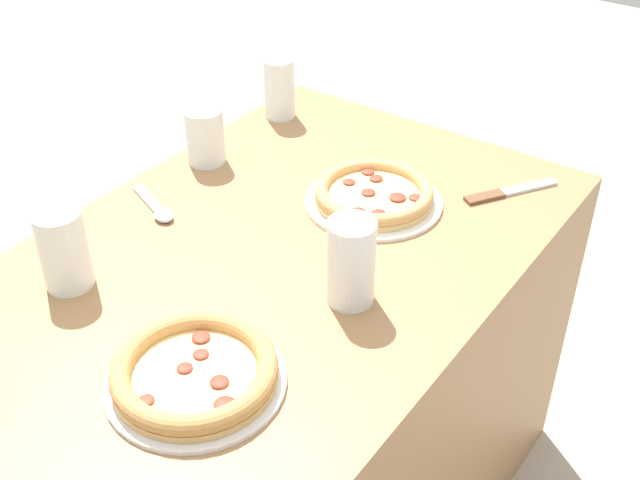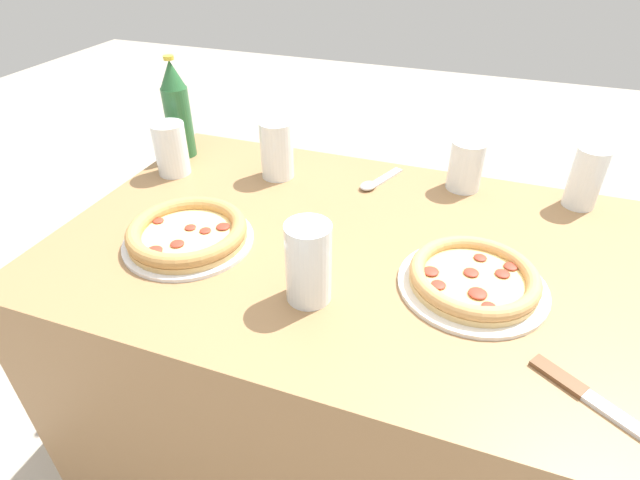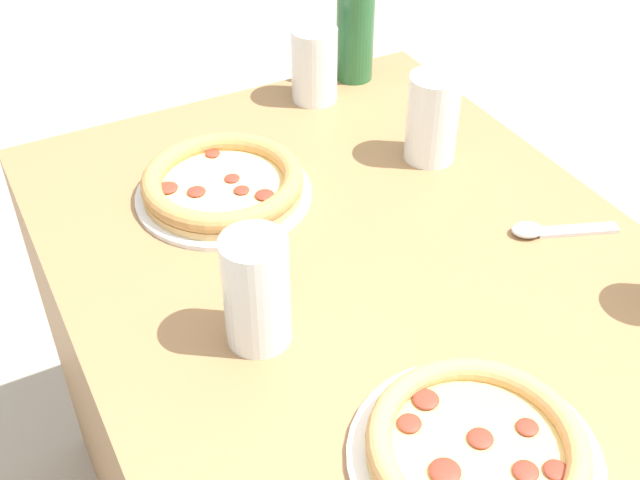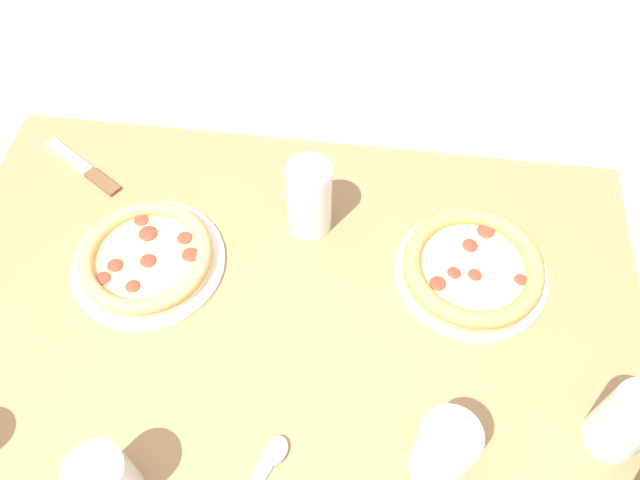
{
  "view_description": "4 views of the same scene",
  "coord_description": "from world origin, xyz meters",
  "px_view_note": "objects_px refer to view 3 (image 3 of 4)",
  "views": [
    {
      "loc": [
        0.88,
        0.74,
        1.6
      ],
      "look_at": [
        0.0,
        0.11,
        0.84
      ],
      "focal_mm": 45.0,
      "sensor_mm": 36.0,
      "label": 1
    },
    {
      "loc": [
        -0.22,
        0.81,
        1.34
      ],
      "look_at": [
        0.05,
        0.05,
        0.79
      ],
      "focal_mm": 28.0,
      "sensor_mm": 36.0,
      "label": 2
    },
    {
      "loc": [
        -0.62,
        0.44,
        1.46
      ],
      "look_at": [
        0.06,
        0.08,
        0.85
      ],
      "focal_mm": 45.0,
      "sensor_mm": 36.0,
      "label": 3
    },
    {
      "loc": [
        0.13,
        -0.48,
        1.69
      ],
      "look_at": [
        0.05,
        0.11,
        0.82
      ],
      "focal_mm": 35.0,
      "sensor_mm": 36.0,
      "label": 4
    }
  ],
  "objects_px": {
    "pizza_salami": "(223,184)",
    "spoon": "(545,230)",
    "glass_orange_juice": "(257,296)",
    "glass_mango_juice": "(314,67)",
    "beer_bottle": "(356,13)",
    "pizza_veggie": "(476,449)",
    "glass_cola": "(432,121)"
  },
  "relations": [
    {
      "from": "pizza_salami",
      "to": "spoon",
      "type": "bearing_deg",
      "value": -128.67
    },
    {
      "from": "glass_orange_juice",
      "to": "glass_mango_juice",
      "type": "height_order",
      "value": "glass_orange_juice"
    },
    {
      "from": "glass_orange_juice",
      "to": "glass_mango_juice",
      "type": "xyz_separation_m",
      "value": [
        0.49,
        -0.33,
        -0.01
      ]
    },
    {
      "from": "glass_orange_juice",
      "to": "glass_mango_juice",
      "type": "bearing_deg",
      "value": -33.94
    },
    {
      "from": "spoon",
      "to": "beer_bottle",
      "type": "bearing_deg",
      "value": 0.7
    },
    {
      "from": "pizza_veggie",
      "to": "glass_orange_juice",
      "type": "bearing_deg",
      "value": 24.76
    },
    {
      "from": "pizza_salami",
      "to": "glass_orange_juice",
      "type": "distance_m",
      "value": 0.3
    },
    {
      "from": "glass_mango_juice",
      "to": "beer_bottle",
      "type": "height_order",
      "value": "beer_bottle"
    },
    {
      "from": "glass_cola",
      "to": "beer_bottle",
      "type": "relative_size",
      "value": 0.54
    },
    {
      "from": "pizza_veggie",
      "to": "glass_orange_juice",
      "type": "distance_m",
      "value": 0.3
    },
    {
      "from": "glass_cola",
      "to": "beer_bottle",
      "type": "xyz_separation_m",
      "value": [
        0.29,
        -0.03,
        0.06
      ]
    },
    {
      "from": "glass_orange_juice",
      "to": "beer_bottle",
      "type": "relative_size",
      "value": 0.57
    },
    {
      "from": "spoon",
      "to": "pizza_salami",
      "type": "bearing_deg",
      "value": 51.33
    },
    {
      "from": "pizza_salami",
      "to": "glass_mango_juice",
      "type": "xyz_separation_m",
      "value": [
        0.2,
        -0.26,
        0.04
      ]
    },
    {
      "from": "glass_mango_juice",
      "to": "spoon",
      "type": "distance_m",
      "value": 0.51
    },
    {
      "from": "glass_mango_juice",
      "to": "beer_bottle",
      "type": "bearing_deg",
      "value": -69.8
    },
    {
      "from": "pizza_salami",
      "to": "glass_orange_juice",
      "type": "xyz_separation_m",
      "value": [
        -0.29,
        0.07,
        0.05
      ]
    },
    {
      "from": "pizza_veggie",
      "to": "spoon",
      "type": "xyz_separation_m",
      "value": [
        0.27,
        -0.32,
        -0.01
      ]
    },
    {
      "from": "glass_cola",
      "to": "glass_orange_juice",
      "type": "bearing_deg",
      "value": 120.43
    },
    {
      "from": "glass_mango_juice",
      "to": "beer_bottle",
      "type": "distance_m",
      "value": 0.13
    },
    {
      "from": "pizza_salami",
      "to": "pizza_veggie",
      "type": "distance_m",
      "value": 0.56
    },
    {
      "from": "beer_bottle",
      "to": "spoon",
      "type": "relative_size",
      "value": 1.72
    },
    {
      "from": "pizza_salami",
      "to": "beer_bottle",
      "type": "distance_m",
      "value": 0.45
    },
    {
      "from": "glass_cola",
      "to": "glass_mango_juice",
      "type": "xyz_separation_m",
      "value": [
        0.25,
        0.07,
        -0.0
      ]
    },
    {
      "from": "pizza_veggie",
      "to": "beer_bottle",
      "type": "xyz_separation_m",
      "value": [
        0.8,
        -0.31,
        0.11
      ]
    },
    {
      "from": "pizza_salami",
      "to": "glass_orange_juice",
      "type": "height_order",
      "value": "glass_orange_juice"
    },
    {
      "from": "glass_orange_juice",
      "to": "spoon",
      "type": "height_order",
      "value": "glass_orange_juice"
    },
    {
      "from": "glass_cola",
      "to": "beer_bottle",
      "type": "bearing_deg",
      "value": -5.53
    },
    {
      "from": "glass_mango_juice",
      "to": "beer_bottle",
      "type": "xyz_separation_m",
      "value": [
        0.04,
        -0.1,
        0.06
      ]
    },
    {
      "from": "pizza_salami",
      "to": "spoon",
      "type": "height_order",
      "value": "pizza_salami"
    },
    {
      "from": "beer_bottle",
      "to": "spoon",
      "type": "xyz_separation_m",
      "value": [
        -0.53,
        -0.01,
        -0.12
      ]
    },
    {
      "from": "glass_orange_juice",
      "to": "spoon",
      "type": "relative_size",
      "value": 0.98
    }
  ]
}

